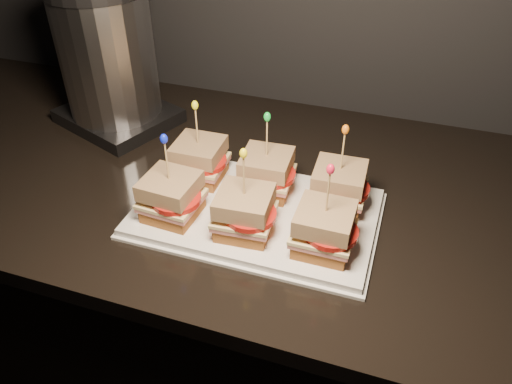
% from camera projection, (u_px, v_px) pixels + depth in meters
% --- Properties ---
extents(cabinet, '(2.66, 0.66, 0.90)m').
position_uv_depth(cabinet, '(349.00, 362.00, 1.19)').
color(cabinet, black).
rests_on(cabinet, ground).
extents(granite_slab, '(2.70, 0.70, 0.03)m').
position_uv_depth(granite_slab, '(378.00, 212.00, 0.91)').
color(granite_slab, black).
rests_on(granite_slab, cabinet).
extents(platter, '(0.41, 0.25, 0.02)m').
position_uv_depth(platter, '(256.00, 213.00, 0.87)').
color(platter, white).
rests_on(platter, granite_slab).
extents(platter_rim, '(0.42, 0.26, 0.01)m').
position_uv_depth(platter_rim, '(256.00, 216.00, 0.87)').
color(platter_rim, white).
rests_on(platter_rim, granite_slab).
extents(sandwich_0_bread_bot, '(0.09, 0.09, 0.02)m').
position_uv_depth(sandwich_0_bread_bot, '(200.00, 172.00, 0.93)').
color(sandwich_0_bread_bot, brown).
rests_on(sandwich_0_bread_bot, platter).
extents(sandwich_0_ham, '(0.09, 0.09, 0.01)m').
position_uv_depth(sandwich_0_ham, '(200.00, 165.00, 0.92)').
color(sandwich_0_ham, '#C05959').
rests_on(sandwich_0_ham, sandwich_0_bread_bot).
extents(sandwich_0_cheese, '(0.10, 0.09, 0.01)m').
position_uv_depth(sandwich_0_cheese, '(200.00, 162.00, 0.92)').
color(sandwich_0_cheese, '#F8E099').
rests_on(sandwich_0_cheese, sandwich_0_ham).
extents(sandwich_0_tomato, '(0.08, 0.08, 0.01)m').
position_uv_depth(sandwich_0_tomato, '(204.00, 161.00, 0.91)').
color(sandwich_0_tomato, '#B51A13').
rests_on(sandwich_0_tomato, sandwich_0_cheese).
extents(sandwich_0_bread_top, '(0.09, 0.09, 0.03)m').
position_uv_depth(sandwich_0_bread_top, '(199.00, 150.00, 0.90)').
color(sandwich_0_bread_top, '#5A2C12').
rests_on(sandwich_0_bread_top, sandwich_0_tomato).
extents(sandwich_0_pick, '(0.00, 0.00, 0.09)m').
position_uv_depth(sandwich_0_pick, '(197.00, 128.00, 0.88)').
color(sandwich_0_pick, tan).
rests_on(sandwich_0_pick, sandwich_0_bread_top).
extents(sandwich_0_frill, '(0.01, 0.01, 0.02)m').
position_uv_depth(sandwich_0_frill, '(195.00, 105.00, 0.85)').
color(sandwich_0_frill, '#F1F517').
rests_on(sandwich_0_frill, sandwich_0_pick).
extents(sandwich_1_bread_bot, '(0.09, 0.09, 0.02)m').
position_uv_depth(sandwich_1_bread_bot, '(266.00, 185.00, 0.90)').
color(sandwich_1_bread_bot, brown).
rests_on(sandwich_1_bread_bot, platter).
extents(sandwich_1_ham, '(0.10, 0.09, 0.01)m').
position_uv_depth(sandwich_1_ham, '(266.00, 178.00, 0.89)').
color(sandwich_1_ham, '#C05959').
rests_on(sandwich_1_ham, sandwich_1_bread_bot).
extents(sandwich_1_cheese, '(0.10, 0.09, 0.01)m').
position_uv_depth(sandwich_1_cheese, '(266.00, 175.00, 0.89)').
color(sandwich_1_cheese, '#F8E099').
rests_on(sandwich_1_cheese, sandwich_1_ham).
extents(sandwich_1_tomato, '(0.08, 0.08, 0.01)m').
position_uv_depth(sandwich_1_tomato, '(272.00, 174.00, 0.88)').
color(sandwich_1_tomato, '#B51A13').
rests_on(sandwich_1_tomato, sandwich_1_cheese).
extents(sandwich_1_bread_top, '(0.09, 0.09, 0.03)m').
position_uv_depth(sandwich_1_bread_top, '(267.00, 162.00, 0.87)').
color(sandwich_1_bread_top, '#5A2C12').
rests_on(sandwich_1_bread_top, sandwich_1_tomato).
extents(sandwich_1_pick, '(0.00, 0.00, 0.09)m').
position_uv_depth(sandwich_1_pick, '(267.00, 140.00, 0.85)').
color(sandwich_1_pick, tan).
rests_on(sandwich_1_pick, sandwich_1_bread_top).
extents(sandwich_1_frill, '(0.01, 0.01, 0.02)m').
position_uv_depth(sandwich_1_frill, '(267.00, 117.00, 0.82)').
color(sandwich_1_frill, green).
rests_on(sandwich_1_frill, sandwich_1_pick).
extents(sandwich_2_bread_bot, '(0.09, 0.09, 0.02)m').
position_uv_depth(sandwich_2_bread_bot, '(337.00, 199.00, 0.87)').
color(sandwich_2_bread_bot, brown).
rests_on(sandwich_2_bread_bot, platter).
extents(sandwich_2_ham, '(0.09, 0.09, 0.01)m').
position_uv_depth(sandwich_2_ham, '(338.00, 192.00, 0.86)').
color(sandwich_2_ham, '#C05959').
rests_on(sandwich_2_ham, sandwich_2_bread_bot).
extents(sandwich_2_cheese, '(0.10, 0.09, 0.01)m').
position_uv_depth(sandwich_2_cheese, '(338.00, 188.00, 0.86)').
color(sandwich_2_cheese, '#F8E099').
rests_on(sandwich_2_cheese, sandwich_2_ham).
extents(sandwich_2_tomato, '(0.08, 0.08, 0.01)m').
position_uv_depth(sandwich_2_tomato, '(345.00, 188.00, 0.84)').
color(sandwich_2_tomato, '#B51A13').
rests_on(sandwich_2_tomato, sandwich_2_cheese).
extents(sandwich_2_bread_top, '(0.09, 0.09, 0.03)m').
position_uv_depth(sandwich_2_bread_top, '(340.00, 176.00, 0.84)').
color(sandwich_2_bread_top, '#5A2C12').
rests_on(sandwich_2_bread_top, sandwich_2_tomato).
extents(sandwich_2_pick, '(0.00, 0.00, 0.09)m').
position_uv_depth(sandwich_2_pick, '(342.00, 153.00, 0.81)').
color(sandwich_2_pick, tan).
rests_on(sandwich_2_pick, sandwich_2_bread_top).
extents(sandwich_2_frill, '(0.01, 0.01, 0.02)m').
position_uv_depth(sandwich_2_frill, '(345.00, 129.00, 0.79)').
color(sandwich_2_frill, orange).
rests_on(sandwich_2_frill, sandwich_2_pick).
extents(sandwich_3_bread_bot, '(0.09, 0.09, 0.02)m').
position_uv_depth(sandwich_3_bread_bot, '(173.00, 209.00, 0.85)').
color(sandwich_3_bread_bot, brown).
rests_on(sandwich_3_bread_bot, platter).
extents(sandwich_3_ham, '(0.10, 0.09, 0.01)m').
position_uv_depth(sandwich_3_ham, '(172.00, 202.00, 0.84)').
color(sandwich_3_ham, '#C05959').
rests_on(sandwich_3_ham, sandwich_3_bread_bot).
extents(sandwich_3_cheese, '(0.10, 0.10, 0.01)m').
position_uv_depth(sandwich_3_cheese, '(172.00, 198.00, 0.83)').
color(sandwich_3_cheese, '#F8E099').
rests_on(sandwich_3_cheese, sandwich_3_ham).
extents(sandwich_3_tomato, '(0.08, 0.08, 0.01)m').
position_uv_depth(sandwich_3_tomato, '(176.00, 198.00, 0.82)').
color(sandwich_3_tomato, '#B51A13').
rests_on(sandwich_3_tomato, sandwich_3_cheese).
extents(sandwich_3_bread_top, '(0.09, 0.09, 0.03)m').
position_uv_depth(sandwich_3_bread_top, '(170.00, 186.00, 0.82)').
color(sandwich_3_bread_top, '#5A2C12').
rests_on(sandwich_3_bread_top, sandwich_3_tomato).
extents(sandwich_3_pick, '(0.00, 0.00, 0.09)m').
position_uv_depth(sandwich_3_pick, '(167.00, 163.00, 0.79)').
color(sandwich_3_pick, tan).
rests_on(sandwich_3_pick, sandwich_3_bread_top).
extents(sandwich_3_frill, '(0.01, 0.01, 0.02)m').
position_uv_depth(sandwich_3_frill, '(164.00, 139.00, 0.76)').
color(sandwich_3_frill, '#0E20D6').
rests_on(sandwich_3_frill, sandwich_3_pick).
extents(sandwich_4_bread_bot, '(0.09, 0.09, 0.02)m').
position_uv_depth(sandwich_4_bread_bot, '(245.00, 225.00, 0.81)').
color(sandwich_4_bread_bot, brown).
rests_on(sandwich_4_bread_bot, platter).
extents(sandwich_4_ham, '(0.10, 0.09, 0.01)m').
position_uv_depth(sandwich_4_ham, '(245.00, 218.00, 0.80)').
color(sandwich_4_ham, '#C05959').
rests_on(sandwich_4_ham, sandwich_4_bread_bot).
extents(sandwich_4_cheese, '(0.10, 0.10, 0.01)m').
position_uv_depth(sandwich_4_cheese, '(245.00, 214.00, 0.80)').
color(sandwich_4_cheese, '#F8E099').
rests_on(sandwich_4_cheese, sandwich_4_ham).
extents(sandwich_4_tomato, '(0.08, 0.08, 0.01)m').
position_uv_depth(sandwich_4_tomato, '(250.00, 214.00, 0.79)').
color(sandwich_4_tomato, '#B51A13').
rests_on(sandwich_4_tomato, sandwich_4_cheese).
extents(sandwich_4_bread_top, '(0.09, 0.09, 0.03)m').
position_uv_depth(sandwich_4_bread_top, '(244.00, 201.00, 0.78)').
color(sandwich_4_bread_top, '#5A2C12').
rests_on(sandwich_4_bread_top, sandwich_4_tomato).
extents(sandwich_4_pick, '(0.00, 0.00, 0.09)m').
position_uv_depth(sandwich_4_pick, '(244.00, 178.00, 0.76)').
color(sandwich_4_pick, tan).
rests_on(sandwich_4_pick, sandwich_4_bread_top).
extents(sandwich_4_frill, '(0.01, 0.01, 0.02)m').
position_uv_depth(sandwich_4_frill, '(243.00, 153.00, 0.73)').
color(sandwich_4_frill, yellow).
rests_on(sandwich_4_frill, sandwich_4_pick).
extents(sandwich_5_bread_bot, '(0.08, 0.08, 0.02)m').
position_uv_depth(sandwich_5_bread_bot, '(322.00, 242.00, 0.78)').
color(sandwich_5_bread_bot, brown).
rests_on(sandwich_5_bread_bot, platter).
extents(sandwich_5_ham, '(0.09, 0.09, 0.01)m').
position_uv_depth(sandwich_5_ham, '(323.00, 235.00, 0.77)').
color(sandwich_5_ham, '#C05959').
rests_on(sandwich_5_ham, sandwich_5_bread_bot).
extents(sandwich_5_cheese, '(0.09, 0.09, 0.01)m').
position_uv_depth(sandwich_5_cheese, '(324.00, 231.00, 0.77)').
color(sandwich_5_cheese, '#F8E099').
rests_on(sandwich_5_cheese, sandwich_5_ham).
extents(sandwich_5_tomato, '(0.08, 0.08, 0.01)m').
position_uv_depth(sandwich_5_tomato, '(331.00, 232.00, 0.76)').
color(sandwich_5_tomato, '#B51A13').
rests_on(sandwich_5_tomato, sandwich_5_cheese).
extents(sandwich_5_bread_top, '(0.09, 0.09, 0.03)m').
position_uv_depth(sandwich_5_bread_top, '(325.00, 218.00, 0.75)').
color(sandwich_5_bread_top, '#5A2C12').
rests_on(sandwich_5_bread_top, sandwich_5_tomato).
extents(sandwich_5_pick, '(0.00, 0.00, 0.09)m').
position_uv_depth(sandwich_5_pick, '(328.00, 195.00, 0.72)').
color(sandwich_5_pick, tan).
rests_on(sandwich_5_pick, sandwich_5_bread_top).
extents(sandwich_5_frill, '(0.01, 0.01, 0.02)m').
position_uv_depth(sandwich_5_frill, '(330.00, 169.00, 0.70)').
color(sandwich_5_frill, '#EE1B3C').
rests_on(sandwich_5_frill, sandwich_5_pick).
extents(appliance_base, '(0.29, 0.27, 0.03)m').
position_uv_depth(appliance_base, '(119.00, 116.00, 1.14)').
color(appliance_base, '#262628').
rests_on(appliance_base, granite_slab).
extents(appliance_body, '(0.20, 0.20, 0.26)m').
position_uv_depth(appliance_body, '(108.00, 55.00, 1.05)').
color(appliance_body, silver).
rests_on(appliance_body, appliance_base).
extents(appliance, '(0.24, 0.20, 0.31)m').
position_uv_depth(appliance, '(108.00, 58.00, 1.05)').
color(appliance, silver).
rests_on(appliance, granite_slab).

